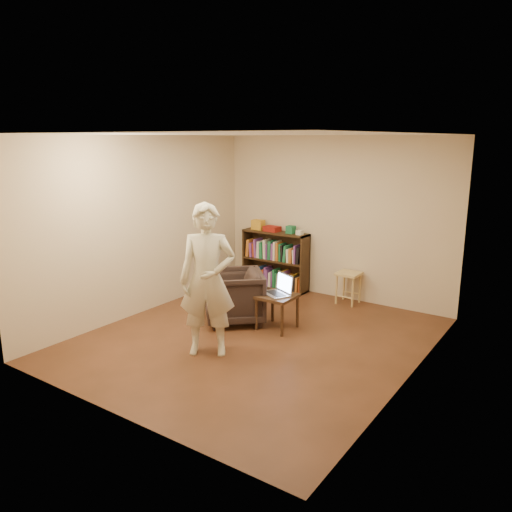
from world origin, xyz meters
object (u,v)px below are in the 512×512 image
Objects in this scene: bookshelf at (276,263)px; armchair at (234,296)px; side_table at (277,301)px; person at (207,280)px; stool at (349,279)px; laptop at (279,290)px.

bookshelf is 1.77m from armchair.
bookshelf is 1.93m from side_table.
armchair is 0.44× the size of person.
stool is at bearing -2.63° from bookshelf.
laptop is 0.25× the size of person.
laptop is (1.05, -1.58, 0.10)m from bookshelf.
bookshelf is 1.40m from stool.
side_table is at bearing -57.08° from bookshelf.
laptop is at bearing 87.73° from side_table.
stool is 0.27× the size of person.
armchair is 1.69× the size of side_table.
person reaches higher than stool.
stool is 2.81m from person.
stool is at bearing 44.75° from person.
bookshelf reaches higher than laptop.
armchair is (0.39, -1.73, -0.07)m from bookshelf.
stool is 1.05× the size of side_table.
stool is at bearing 77.37° from side_table.
armchair is at bearing -170.55° from side_table.
bookshelf is 2.39× the size of stool.
side_table is 0.26× the size of person.
side_table is 1.28m from person.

